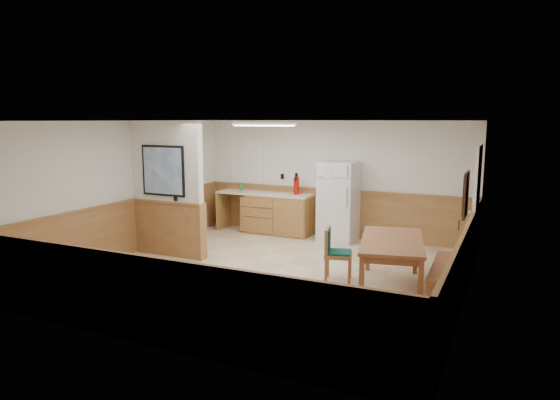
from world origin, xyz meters
The scene contains 20 objects.
ground centered at (0.00, 0.00, 0.00)m, with size 6.00×6.00×0.00m, color beige.
ceiling centered at (0.00, 0.00, 2.50)m, with size 6.00×6.00×0.02m, color white.
back_wall centered at (0.00, 3.00, 1.25)m, with size 6.00×0.02×2.50m, color white.
right_wall centered at (3.00, 0.00, 1.25)m, with size 0.02×6.00×2.50m, color white.
left_wall centered at (-3.00, 0.00, 1.25)m, with size 0.02×6.00×2.50m, color white.
wainscot_back centered at (0.00, 2.98, 0.50)m, with size 6.00×0.04×1.00m, color #AB7944.
wainscot_right centered at (2.98, 0.00, 0.50)m, with size 0.04×6.00×1.00m, color #AB7944.
wainscot_left centered at (-2.98, 0.00, 0.50)m, with size 0.04×6.00×1.00m, color #AB7944.
partition_wall centered at (-2.25, 0.19, 1.23)m, with size 1.50×0.20×2.50m.
kitchen_counter centered at (-1.21, 2.68, 0.46)m, with size 2.20×0.61×1.00m.
exterior_door centered at (2.96, 1.90, 1.05)m, with size 0.07×1.02×2.15m.
kitchen_window centered at (-2.10, 2.98, 1.55)m, with size 0.80×0.04×1.00m.
wall_painting centered at (2.97, -0.30, 1.55)m, with size 0.04×0.50×0.60m.
fluorescent_fixture centered at (-0.80, 1.30, 2.45)m, with size 1.20×0.30×0.09m.
refrigerator centered at (0.26, 2.63, 0.83)m, with size 0.75×0.73×1.67m.
dining_table centered at (1.94, 0.12, 0.66)m, with size 1.25×1.94×0.75m.
dining_bench centered at (2.71, 0.13, 0.34)m, with size 0.41×1.61×0.45m.
dining_chair centered at (1.03, 0.08, 0.50)m, with size 0.66×0.53×0.85m.
fire_extinguisher centered at (-0.74, 2.72, 1.11)m, with size 0.12×0.12×0.47m.
soap_bottle centered at (-2.11, 2.69, 1.00)m, with size 0.06×0.06×0.20m, color green.
Camera 1 is at (3.51, -7.15, 2.53)m, focal length 32.00 mm.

